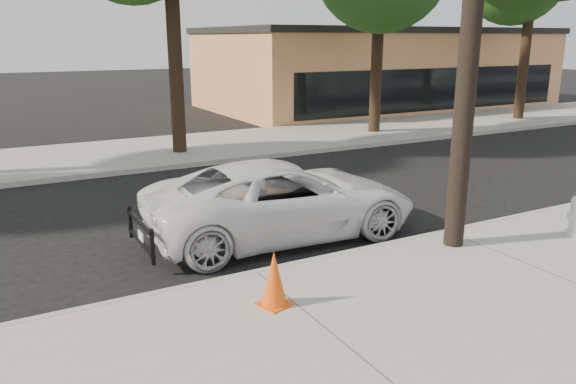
% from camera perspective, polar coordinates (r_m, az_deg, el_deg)
% --- Properties ---
extents(ground, '(120.00, 120.00, 0.00)m').
position_cam_1_polar(ground, '(10.78, -8.10, -4.79)').
color(ground, black).
rests_on(ground, ground).
extents(near_sidewalk, '(90.00, 4.40, 0.15)m').
position_cam_1_polar(near_sidewalk, '(7.24, 4.47, -14.65)').
color(near_sidewalk, gray).
rests_on(near_sidewalk, ground).
extents(far_sidewalk, '(90.00, 5.00, 0.15)m').
position_cam_1_polar(far_sidewalk, '(18.70, -17.41, 3.54)').
color(far_sidewalk, gray).
rests_on(far_sidewalk, ground).
extents(curb_near, '(90.00, 0.12, 0.16)m').
position_cam_1_polar(curb_near, '(8.95, -3.29, -8.46)').
color(curb_near, '#9E9B93').
rests_on(curb_near, ground).
extents(building_main, '(18.00, 10.00, 4.00)m').
position_cam_1_polar(building_main, '(32.14, 8.91, 12.20)').
color(building_main, '#CA7B54').
rests_on(building_main, ground).
extents(police_cruiser, '(5.36, 2.71, 1.45)m').
position_cam_1_polar(police_cruiser, '(10.67, -0.57, -0.73)').
color(police_cruiser, white).
rests_on(police_cruiser, ground).
extents(traffic_cone, '(0.50, 0.50, 0.78)m').
position_cam_1_polar(traffic_cone, '(7.70, -1.42, -8.87)').
color(traffic_cone, '#F4510C').
rests_on(traffic_cone, near_sidewalk).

